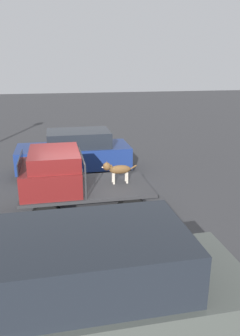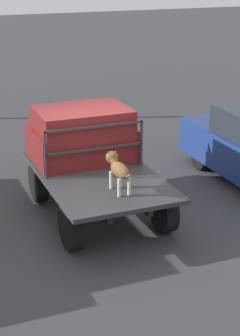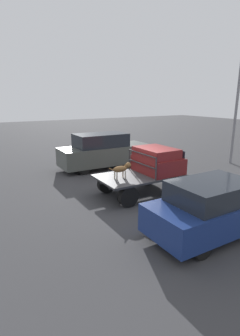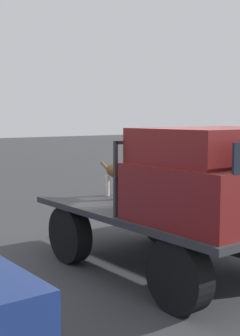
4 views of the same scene
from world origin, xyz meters
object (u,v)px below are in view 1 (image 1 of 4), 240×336
dog (116,169)px  parked_sedan (75,152)px  parked_pickup_far (68,301)px  flatbed_truck (86,194)px

dog → parked_sedan: (0.92, -3.77, -0.43)m
parked_sedan → parked_pickup_far: parked_pickup_far is taller
parked_pickup_far → parked_sedan: bearing=-104.7°
parked_pickup_far → dog: bearing=-118.7°
dog → parked_pickup_far: parked_pickup_far is taller
flatbed_truck → parked_sedan: bearing=-89.4°
parked_sedan → parked_pickup_far: size_ratio=0.82×
flatbed_truck → dog: (-0.87, -0.07, 0.65)m
flatbed_truck → dog: bearing=-175.5°
flatbed_truck → parked_sedan: (0.04, -3.83, 0.22)m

